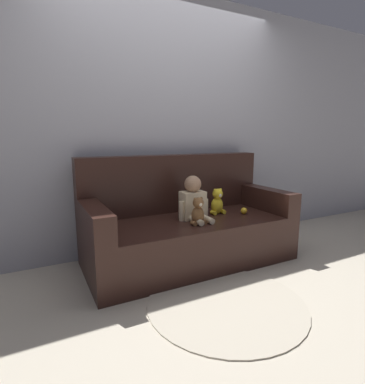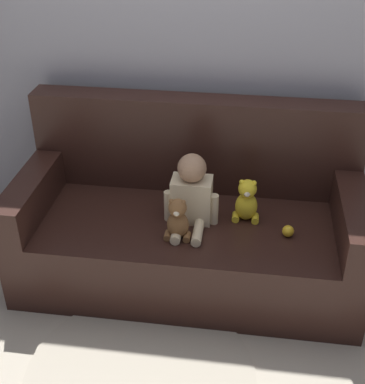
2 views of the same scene
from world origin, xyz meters
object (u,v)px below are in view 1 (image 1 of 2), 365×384
(teddy_bear_brown, at_px, (198,212))
(toy_ball, at_px, (244,211))
(couch, at_px, (186,226))
(plush_toy_side, at_px, (217,202))
(person_baby, at_px, (193,201))

(teddy_bear_brown, distance_m, toy_ball, 0.59)
(couch, relative_size, plush_toy_side, 7.57)
(teddy_bear_brown, bearing_deg, couch, 83.69)
(couch, xyz_separation_m, person_baby, (0.02, -0.10, 0.26))
(person_baby, distance_m, teddy_bear_brown, 0.19)
(person_baby, height_order, plush_toy_side, person_baby)
(person_baby, bearing_deg, teddy_bear_brown, -106.37)
(teddy_bear_brown, relative_size, plush_toy_side, 0.95)
(couch, distance_m, person_baby, 0.28)
(toy_ball, bearing_deg, couch, 162.29)
(teddy_bear_brown, height_order, toy_ball, teddy_bear_brown)
(couch, height_order, plush_toy_side, couch)
(couch, xyz_separation_m, toy_ball, (0.55, -0.18, 0.12))
(person_baby, xyz_separation_m, plush_toy_side, (0.30, 0.05, -0.05))
(person_baby, xyz_separation_m, teddy_bear_brown, (-0.05, -0.17, -0.06))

